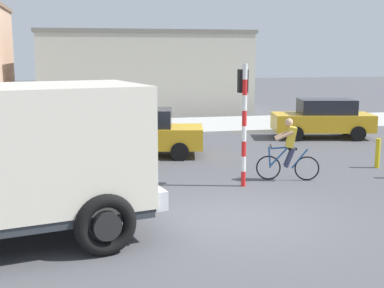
# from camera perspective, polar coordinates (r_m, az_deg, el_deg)

# --- Properties ---
(ground_plane) EXTENTS (120.00, 120.00, 0.00)m
(ground_plane) POSITION_cam_1_polar(r_m,az_deg,el_deg) (11.32, 5.28, -8.03)
(ground_plane) COLOR #4C4C51
(sidewalk_far) EXTENTS (80.00, 5.00, 0.16)m
(sidewalk_far) POSITION_cam_1_polar(r_m,az_deg,el_deg) (24.44, -4.48, 1.86)
(sidewalk_far) COLOR #ADADA8
(sidewalk_far) RESTS_ON ground
(cyclist) EXTENTS (1.66, 0.66, 1.72)m
(cyclist) POSITION_cam_1_polar(r_m,az_deg,el_deg) (14.62, 10.43, -0.57)
(cyclist) COLOR black
(cyclist) RESTS_ON ground
(traffic_light_pole) EXTENTS (0.24, 0.43, 3.20)m
(traffic_light_pole) POSITION_cam_1_polar(r_m,az_deg,el_deg) (13.70, 5.61, 3.93)
(traffic_light_pole) COLOR red
(traffic_light_pole) RESTS_ON ground
(car_red_near) EXTENTS (4.27, 2.49, 1.60)m
(car_red_near) POSITION_cam_1_polar(r_m,az_deg,el_deg) (17.90, -5.41, 1.29)
(car_red_near) COLOR gold
(car_red_near) RESTS_ON ground
(car_white_mid) EXTENTS (4.27, 2.50, 1.60)m
(car_white_mid) POSITION_cam_1_polar(r_m,az_deg,el_deg) (22.30, 14.03, 2.73)
(car_white_mid) COLOR gold
(car_white_mid) RESTS_ON ground
(bollard_far) EXTENTS (0.14, 0.14, 0.90)m
(bollard_far) POSITION_cam_1_polar(r_m,az_deg,el_deg) (16.98, 19.47, -0.96)
(bollard_far) COLOR gold
(bollard_far) RESTS_ON ground
(building_mid_block) EXTENTS (11.94, 5.73, 4.71)m
(building_mid_block) POSITION_cam_1_polar(r_m,az_deg,el_deg) (31.01, -5.25, 7.77)
(building_mid_block) COLOR #B2AD9E
(building_mid_block) RESTS_ON ground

